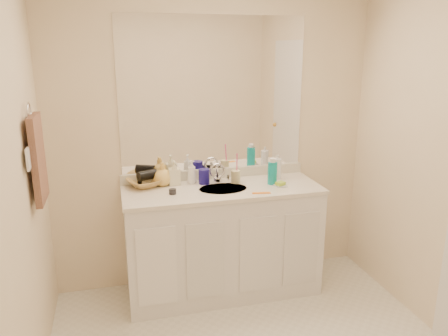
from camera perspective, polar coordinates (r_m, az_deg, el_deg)
name	(u,v)px	position (r m, az deg, el deg)	size (l,w,h in m)	color
wall_back	(214,140)	(3.53, -1.34, 3.71)	(2.60, 0.02, 2.40)	#F8E3C2
wall_left	(3,211)	(2.25, -26.87, -5.00)	(0.02, 2.60, 2.40)	#F8E3C2
vanity_cabinet	(222,242)	(3.52, -0.21, -9.62)	(1.50, 0.55, 0.85)	white
countertop	(222,189)	(3.36, -0.22, -2.82)	(1.52, 0.57, 0.03)	white
backsplash	(214,173)	(3.59, -1.25, -0.72)	(1.52, 0.03, 0.08)	beige
sink_basin	(223,190)	(3.34, -0.13, -2.87)	(0.37, 0.37, 0.02)	beige
faucet	(217,175)	(3.49, -0.87, -0.93)	(0.02, 0.02, 0.11)	silver
mirror	(214,95)	(3.47, -1.35, 9.52)	(1.48, 0.01, 1.20)	white
blue_mug	(204,176)	(3.44, -2.62, -1.10)	(0.09, 0.09, 0.12)	navy
tan_cup	(236,177)	(3.46, 1.53, -1.14)	(0.07, 0.07, 0.10)	beige
toothbrush	(237,164)	(3.44, 1.70, 0.47)	(0.01, 0.01, 0.18)	#FF4392
mouthwash_bottle	(272,173)	(3.44, 6.33, -0.69)	(0.07, 0.07, 0.17)	#0C9699
clear_pump_bottle	(277,169)	(3.58, 6.97, -0.11)	(0.06, 0.06, 0.17)	white
soap_dish	(280,186)	(3.41, 7.36, -2.32)	(0.09, 0.07, 0.01)	silver
green_soap	(280,183)	(3.40, 7.37, -2.01)	(0.07, 0.05, 0.02)	#9FCC31
orange_comb	(261,193)	(3.24, 4.92, -3.26)	(0.14, 0.03, 0.01)	orange
dark_jar	(173,191)	(3.23, -6.73, -3.06)	(0.05, 0.05, 0.04)	black
soap_bottle_white	(192,172)	(3.45, -4.26, -0.51)	(0.07, 0.07, 0.19)	white
soap_bottle_cream	(174,173)	(3.43, -6.52, -0.61)	(0.09, 0.09, 0.19)	#EEE8C2
soap_bottle_yellow	(162,174)	(3.42, -8.05, -0.80)	(0.14, 0.14, 0.18)	#EFC35D
wicker_basket	(145,183)	(3.43, -10.28, -1.88)	(0.26, 0.26, 0.06)	#AC8645
hair_dryer	(147,175)	(3.41, -9.99, -0.93)	(0.08, 0.08, 0.15)	black
towel_ring	(29,111)	(2.90, -24.12, 6.81)	(0.11, 0.11, 0.01)	silver
hand_towel	(38,159)	(2.95, -23.10, 1.09)	(0.04, 0.32, 0.55)	brown
switch_plate	(28,159)	(2.75, -24.21, 1.07)	(0.01, 0.09, 0.13)	white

